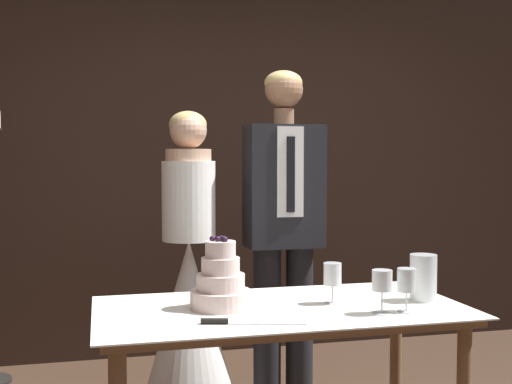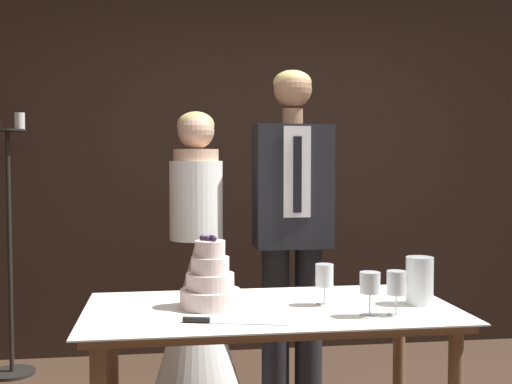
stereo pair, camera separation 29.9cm
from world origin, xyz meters
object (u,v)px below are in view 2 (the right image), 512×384
object	(u,v)px
tiered_cake	(210,283)
bride	(197,303)
cake_knife	(214,321)
wine_glass_middle	(396,285)
candle_stand	(10,255)
hurricane_candle	(420,282)
wine_glass_far	(324,277)
wine_glass_near	(370,284)
cake_table	(271,328)
groom	(292,220)

from	to	relation	value
tiered_cake	bride	world-z (taller)	bride
cake_knife	wine_glass_middle	world-z (taller)	wine_glass_middle
bride	cake_knife	bearing A→B (deg)	-89.42
tiered_cake	candle_stand	xyz separation A→B (m)	(-1.14, 1.57, -0.10)
hurricane_candle	tiered_cake	bearing A→B (deg)	175.29
bride	wine_glass_middle	bearing A→B (deg)	-55.79
wine_glass_far	wine_glass_middle	bearing A→B (deg)	-41.73
tiered_cake	wine_glass_near	size ratio (longest dim) A/B	1.71
tiered_cake	candle_stand	bearing A→B (deg)	126.04
cake_table	cake_knife	xyz separation A→B (m)	(-0.25, -0.22, 0.09)
cake_knife	groom	size ratio (longest dim) A/B	0.21
cake_table	groom	world-z (taller)	groom
cake_table	wine_glass_middle	size ratio (longest dim) A/B	8.68
cake_table	hurricane_candle	bearing A→B (deg)	-3.29
wine_glass_middle	hurricane_candle	size ratio (longest dim) A/B	0.87
cake_knife	candle_stand	distance (m)	2.15
cake_table	hurricane_candle	size ratio (longest dim) A/B	7.59
cake_table	candle_stand	world-z (taller)	candle_stand
candle_stand	cake_table	bearing A→B (deg)	-49.21
tiered_cake	groom	xyz separation A→B (m)	(0.50, 0.81, 0.17)
candle_stand	wine_glass_far	bearing A→B (deg)	-44.86
candle_stand	bride	bearing A→B (deg)	-33.91
wine_glass_near	cake_table	bearing A→B (deg)	149.00
tiered_cake	wine_glass_near	bearing A→B (deg)	-22.47
groom	candle_stand	bearing A→B (deg)	155.26
bride	cake_table	bearing A→B (deg)	-73.02
cake_table	candle_stand	distance (m)	2.12
hurricane_candle	candle_stand	size ratio (longest dim) A/B	0.12
groom	cake_knife	bearing A→B (deg)	-115.35
wine_glass_far	hurricane_candle	size ratio (longest dim) A/B	0.86
wine_glass_far	groom	xyz separation A→B (m)	(0.03, 0.84, 0.15)
tiered_cake	wine_glass_near	world-z (taller)	tiered_cake
wine_glass_middle	tiered_cake	bearing A→B (deg)	161.19
cake_knife	hurricane_candle	distance (m)	0.89
cake_knife	bride	bearing A→B (deg)	105.02
tiered_cake	hurricane_candle	distance (m)	0.86
tiered_cake	groom	size ratio (longest dim) A/B	0.16
cake_table	tiered_cake	distance (m)	0.31
wine_glass_near	candle_stand	size ratio (longest dim) A/B	0.10
cake_table	wine_glass_near	size ratio (longest dim) A/B	8.71
wine_glass_near	hurricane_candle	bearing A→B (deg)	32.71
wine_glass_middle	cake_table	bearing A→B (deg)	156.03
cake_knife	bride	world-z (taller)	bride
hurricane_candle	bride	size ratio (longest dim) A/B	0.12
bride	groom	world-z (taller)	groom
tiered_cake	bride	size ratio (longest dim) A/B	0.18
cake_knife	candle_stand	bearing A→B (deg)	136.33
wine_glass_middle	candle_stand	xyz separation A→B (m)	(-1.84, 1.80, -0.11)
cake_knife	wine_glass_middle	distance (m)	0.71
wine_glass_middle	groom	xyz separation A→B (m)	(-0.20, 1.05, 0.15)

